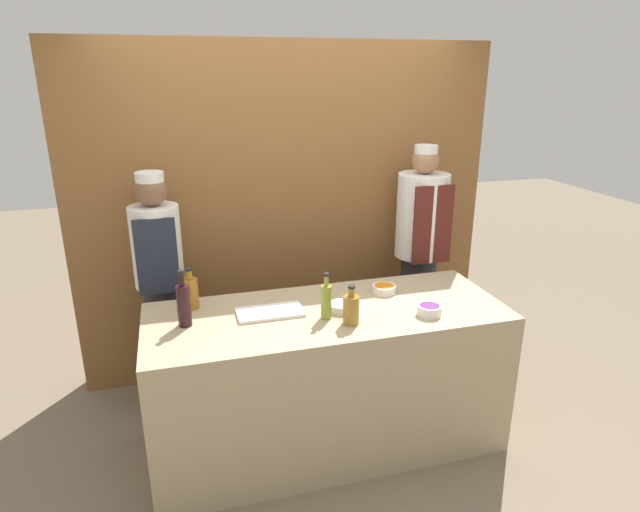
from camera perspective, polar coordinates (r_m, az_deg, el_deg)
The scene contains 13 objects.
ground_plane at distance 3.55m, azimuth 0.74°, elevation -19.00°, with size 14.00×14.00×0.00m, color #756651.
cabinet_wall at distance 3.96m, azimuth -3.58°, elevation 4.55°, with size 3.03×0.18×2.40m.
counter at distance 3.30m, azimuth 0.77°, elevation -12.90°, with size 2.06×0.80×0.89m.
sauce_bowl_purple at distance 3.08m, azimuth 11.58°, elevation -5.62°, with size 0.14×0.14×0.06m.
sauce_bowl_brown at distance 3.08m, azimuth 2.39°, elevation -5.42°, with size 0.15×0.15×0.04m.
sauce_bowl_orange at distance 3.34m, azimuth 6.84°, elevation -3.47°, with size 0.15×0.15×0.05m.
cutting_board at distance 3.05m, azimuth -5.36°, elevation -6.00°, with size 0.37×0.19×0.02m.
bottle_oil at distance 2.95m, azimuth 0.67°, elevation -4.80°, with size 0.06×0.06×0.27m.
bottle_amber at distance 3.17m, azimuth -13.63°, elevation -3.80°, with size 0.09×0.09×0.25m.
bottle_vinegar at distance 2.90m, azimuth 3.34°, elevation -5.65°, with size 0.09×0.09×0.22m.
bottle_wine at distance 2.95m, azimuth -14.33°, elevation -5.01°, with size 0.07×0.07×0.32m.
chef_left at distance 3.64m, azimuth -16.65°, elevation -2.76°, with size 0.31×0.31×1.61m.
chef_right at distance 4.02m, azimuth 10.59°, elevation 0.36°, with size 0.37×0.37×1.71m.
Camera 1 is at (-0.80, -2.68, 2.19)m, focal length 30.00 mm.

